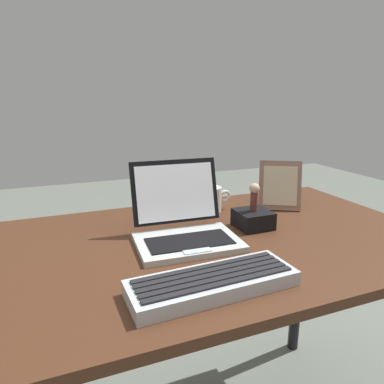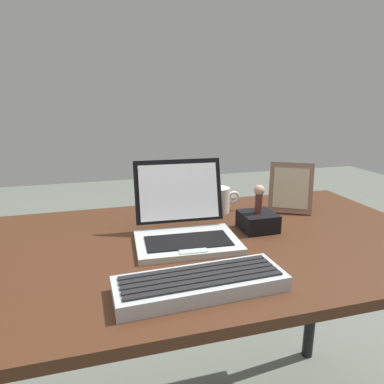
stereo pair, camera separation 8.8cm
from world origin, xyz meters
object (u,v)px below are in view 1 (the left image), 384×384
external_keyboard (213,282)px  figurine_stand (253,219)px  figurine (254,195)px  photo_frame (280,186)px  coffee_mug (211,199)px  laptop_front (184,226)px

external_keyboard → figurine_stand: bearing=46.7°
figurine → photo_frame: bearing=34.5°
figurine → figurine_stand: bearing=0.0°
figurine_stand → external_keyboard: bearing=-133.3°
figurine_stand → coffee_mug: size_ratio=0.87×
external_keyboard → photo_frame: size_ratio=2.10×
figurine_stand → figurine: bearing=0.0°
figurine → coffee_mug: (-0.05, 0.18, -0.06)m
external_keyboard → coffee_mug: coffee_mug is taller
external_keyboard → photo_frame: (0.43, 0.39, 0.07)m
figurine_stand → figurine: size_ratio=1.18×
external_keyboard → coffee_mug: (0.20, 0.45, 0.02)m
laptop_front → external_keyboard: bearing=-97.3°
figurine → coffee_mug: figurine is taller
coffee_mug → photo_frame: bearing=-15.9°
figurine → coffee_mug: bearing=105.6°
coffee_mug → external_keyboard: bearing=-114.1°
photo_frame → laptop_front: bearing=-160.9°
photo_frame → figurine_stand: photo_frame is taller
photo_frame → external_keyboard: bearing=-137.8°
external_keyboard → coffee_mug: 0.50m
figurine_stand → figurine: 0.07m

